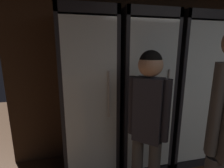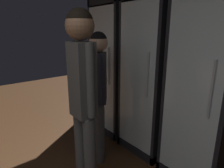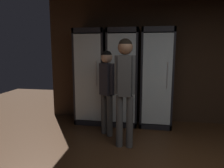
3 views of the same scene
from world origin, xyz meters
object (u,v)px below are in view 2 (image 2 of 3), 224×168
Objects in this scene: cooler_left at (154,78)px; shopper_near at (83,89)px; cooler_center at (207,90)px; shopper_far at (99,86)px; cooler_far_left at (119,69)px.

cooler_left reaches higher than shopper_near.
shopper_near is at bearing -82.11° from cooler_left.
cooler_center is 1.15m from shopper_far.
cooler_far_left is at bearing 123.52° from shopper_far.
shopper_far is (-0.22, -0.71, -0.02)m from cooler_left.
cooler_center is at bearing 65.36° from shopper_near.
cooler_center is at bearing 0.08° from cooler_far_left.
shopper_near is at bearing -49.50° from shopper_far.
shopper_near is (-0.53, -1.15, 0.10)m from cooler_center.
shopper_far is (-0.38, 0.44, -0.13)m from shopper_near.
cooler_far_left is at bearing -179.92° from cooler_center.
cooler_left is at bearing 72.87° from shopper_far.
cooler_center reaches higher than shopper_far.
cooler_left and cooler_center have the same top height.
cooler_far_left is 1.15× the size of shopper_near.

